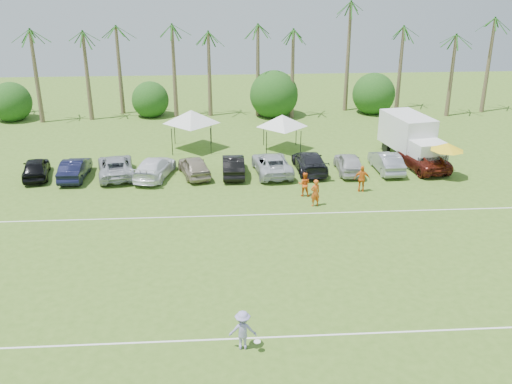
{
  "coord_description": "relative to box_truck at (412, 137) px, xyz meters",
  "views": [
    {
      "loc": [
        0.61,
        -16.99,
        14.02
      ],
      "look_at": [
        2.66,
        13.7,
        1.6
      ],
      "focal_mm": 40.0,
      "sensor_mm": 36.0,
      "label": 1
    }
  ],
  "objects": [
    {
      "name": "parked_car_1",
      "position": [
        -24.59,
        -2.45,
        -1.05
      ],
      "size": [
        1.54,
        4.33,
        1.42
      ],
      "primitive_type": "imported",
      "rotation": [
        0.0,
        0.0,
        3.13
      ],
      "color": "black",
      "rests_on": "ground"
    },
    {
      "name": "field_lines",
      "position": [
        -15.12,
        -15.52,
        -1.76
      ],
      "size": [
        80.0,
        12.1,
        0.01
      ],
      "color": "white",
      "rests_on": "ground"
    },
    {
      "name": "canopy_tent_left",
      "position": [
        -16.68,
        3.77,
        1.44
      ],
      "size": [
        4.62,
        4.62,
        3.74
      ],
      "color": "black",
      "rests_on": "ground"
    },
    {
      "name": "bush_tree_2",
      "position": [
        -9.12,
        15.48,
        0.04
      ],
      "size": [
        4.0,
        4.0,
        4.0
      ],
      "color": "brown",
      "rests_on": "ground"
    },
    {
      "name": "parked_car_2",
      "position": [
        -21.84,
        -2.12,
        -1.05
      ],
      "size": [
        3.32,
        5.48,
        1.42
      ],
      "primitive_type": "imported",
      "rotation": [
        0.0,
        0.0,
        3.34
      ],
      "color": "#A2A6AD",
      "rests_on": "ground"
    },
    {
      "name": "parked_car_6",
      "position": [
        -10.82,
        -2.35,
        -1.05
      ],
      "size": [
        2.83,
        5.32,
        1.42
      ],
      "primitive_type": "imported",
      "rotation": [
        0.0,
        0.0,
        3.24
      ],
      "color": "silver",
      "rests_on": "ground"
    },
    {
      "name": "sideline_player_c",
      "position": [
        -5.27,
        -6.22,
        -0.87
      ],
      "size": [
        1.1,
        0.59,
        1.78
      ],
      "primitive_type": "imported",
      "rotation": [
        0.0,
        0.0,
        2.98
      ],
      "color": "orange",
      "rests_on": "ground"
    },
    {
      "name": "parked_car_3",
      "position": [
        -19.08,
        -2.59,
        -1.05
      ],
      "size": [
        3.05,
        5.23,
        1.42
      ],
      "primitive_type": "imported",
      "rotation": [
        0.0,
        0.0,
        2.91
      ],
      "color": "white",
      "rests_on": "ground"
    },
    {
      "name": "sideline_player_b",
      "position": [
        -9.13,
        -6.7,
        -0.97
      ],
      "size": [
        0.89,
        0.76,
        1.59
      ],
      "primitive_type": "imported",
      "rotation": [
        0.0,
        0.0,
        2.92
      ],
      "color": "#E05B18",
      "rests_on": "ground"
    },
    {
      "name": "parked_car_7",
      "position": [
        -8.07,
        -2.07,
        -1.05
      ],
      "size": [
        2.25,
        5.0,
        1.42
      ],
      "primitive_type": "imported",
      "rotation": [
        0.0,
        0.0,
        3.19
      ],
      "color": "black",
      "rests_on": "ground"
    },
    {
      "name": "palm_tree_6",
      "position": [
        -11.12,
        14.48,
        7.45
      ],
      "size": [
        2.4,
        2.4,
        10.9
      ],
      "color": "brown",
      "rests_on": "ground"
    },
    {
      "name": "palm_tree_11",
      "position": [
        11.88,
        14.48,
        8.3
      ],
      "size": [
        2.4,
        2.4,
        11.9
      ],
      "color": "brown",
      "rests_on": "ground"
    },
    {
      "name": "palm_tree_4",
      "position": [
        -19.12,
        14.48,
        5.72
      ],
      "size": [
        2.4,
        2.4,
        8.9
      ],
      "color": "brown",
      "rests_on": "ground"
    },
    {
      "name": "market_umbrella",
      "position": [
        1.08,
        -4.13,
        0.53
      ],
      "size": [
        2.3,
        2.3,
        2.56
      ],
      "color": "black",
      "rests_on": "ground"
    },
    {
      "name": "bush_tree_3",
      "position": [
        0.88,
        15.48,
        0.04
      ],
      "size": [
        4.0,
        4.0,
        4.0
      ],
      "color": "brown",
      "rests_on": "ground"
    },
    {
      "name": "bush_tree_0",
      "position": [
        -34.12,
        15.48,
        0.04
      ],
      "size": [
        4.0,
        4.0,
        4.0
      ],
      "color": "brown",
      "rests_on": "ground"
    },
    {
      "name": "palm_tree_8",
      "position": [
        -2.12,
        14.48,
        5.72
      ],
      "size": [
        2.4,
        2.4,
        8.9
      ],
      "color": "brown",
      "rests_on": "ground"
    },
    {
      "name": "palm_tree_10",
      "position": [
        7.88,
        14.48,
        7.45
      ],
      "size": [
        2.4,
        2.4,
        10.9
      ],
      "color": "brown",
      "rests_on": "ground"
    },
    {
      "name": "box_truck",
      "position": [
        0.0,
        0.0,
        0.0
      ],
      "size": [
        3.6,
        6.74,
        3.3
      ],
      "rotation": [
        0.0,
        0.0,
        0.2
      ],
      "color": "silver",
      "rests_on": "ground"
    },
    {
      "name": "parked_car_5",
      "position": [
        -13.58,
        -2.49,
        -1.05
      ],
      "size": [
        1.51,
        4.32,
        1.42
      ],
      "primitive_type": "imported",
      "rotation": [
        0.0,
        0.0,
        3.14
      ],
      "color": "black",
      "rests_on": "ground"
    },
    {
      "name": "sideline_player_a",
      "position": [
        -8.71,
        -8.37,
        -0.89
      ],
      "size": [
        0.74,
        0.61,
        1.74
      ],
      "primitive_type": "imported",
      "rotation": [
        0.0,
        0.0,
        3.49
      ],
      "color": "#D55317",
      "rests_on": "ground"
    },
    {
      "name": "palm_tree_9",
      "position": [
        2.88,
        14.48,
        6.59
      ],
      "size": [
        2.4,
        2.4,
        9.9
      ],
      "color": "brown",
      "rests_on": "ground"
    },
    {
      "name": "parked_car_9",
      "position": [
        -2.56,
        -2.44,
        -1.05
      ],
      "size": [
        1.69,
        4.38,
        1.42
      ],
      "primitive_type": "imported",
      "rotation": [
        0.0,
        0.0,
        3.19
      ],
      "color": "gray",
      "rests_on": "ground"
    },
    {
      "name": "palm_tree_1",
      "position": [
        -32.12,
        14.48,
        6.59
      ],
      "size": [
        2.4,
        2.4,
        9.9
      ],
      "color": "brown",
      "rests_on": "ground"
    },
    {
      "name": "bush_tree_1",
      "position": [
        -21.12,
        15.48,
        0.04
      ],
      "size": [
        4.0,
        4.0,
        4.0
      ],
      "color": "brown",
      "rests_on": "ground"
    },
    {
      "name": "frisbee_player",
      "position": [
        -13.79,
        -22.11,
        -0.94
      ],
      "size": [
        1.23,
        0.73,
        1.66
      ],
      "rotation": [
        0.0,
        0.0,
        3.09
      ],
      "color": "#988FCB",
      "rests_on": "ground"
    },
    {
      "name": "parked_car_0",
      "position": [
        -27.35,
        -2.1,
        -1.05
      ],
      "size": [
        2.44,
        4.42,
        1.42
      ],
      "primitive_type": "imported",
      "rotation": [
        0.0,
        0.0,
        3.33
      ],
      "color": "black",
      "rests_on": "ground"
    },
    {
      "name": "palm_tree_3",
      "position": [
        -23.12,
        14.48,
        8.3
      ],
      "size": [
        2.4,
        2.4,
        11.9
      ],
      "color": "brown",
      "rests_on": "ground"
    },
    {
      "name": "parked_car_10",
      "position": [
        0.19,
        -2.09,
        -1.05
      ],
      "size": [
        3.17,
        5.44,
        1.42
      ],
      "primitive_type": "imported",
      "rotation": [
        0.0,
        0.0,
        3.31
      ],
      "color": "#541912",
      "rests_on": "ground"
    },
    {
      "name": "palm_tree_5",
      "position": [
        -15.12,
        14.48,
        6.59
      ],
      "size": [
        2.4,
        2.4,
        9.9
      ],
      "color": "brown",
      "rests_on": "ground"
    },
    {
      "name": "parked_car_8",
      "position": [
        -5.31,
        -2.5,
        -1.05
      ],
      "size": [
        1.8,
        4.22,
        1.42
      ],
      "primitive_type": "imported",
      "rotation": [
        0.0,
        0.0,
        3.11
      ],
      "color": "#B8B8B8",
      "rests_on": "ground"
    },
    {
      "name": "canopy_tent_right",
      "position": [
        -9.53,
        3.09,
        1.11
      ],
      "size": [
        4.15,
        4.15,
        3.36
      ],
      "color": "black",
      "rests_on": "ground"
    },
    {
      "name": "palm_tree_2",
      "position": [
        -27.12,
        14.48,
        7.45
      ],
      "size": [
        2.4,
        2.4,
        10.9
      ],
      "color": "brown",
      "rests_on": "ground"
    },
    {
      "name": "ground",
      "position": [
        -15.12,
        -23.52,
        -1.76
      ],
      "size": [
        120.0,
        120.0,
        0.0
      ],
      "primitive_type": "plane",
      "color": "#44681F",
      "rests_on": "ground"
    },
    {
      "name": "parked_car_4",
      "position": [
        -16.33,
        -2.48,
        -1.05
      ],
      "size": [
        2.73,
        4.47,
        1.42
      ],
      "primitive_type": "imported",
      "rotation": [
        0.0,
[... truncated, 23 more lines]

